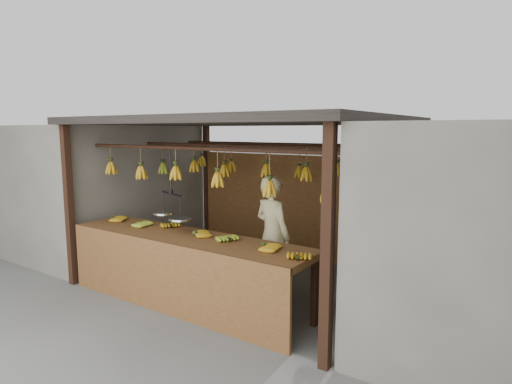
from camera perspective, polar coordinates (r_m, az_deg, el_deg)
The scene contains 8 objects.
ground at distance 6.51m, azimuth -1.51°, elevation -11.71°, with size 80.00×80.00×0.00m, color #5B5B57.
stall at distance 6.40m, azimuth 0.14°, elevation 5.99°, with size 4.30×3.30×2.40m.
neighbor_left at distance 8.79m, azimuth -20.99°, elevation 0.70°, with size 3.00×3.00×2.30m, color slate.
counter at distance 5.47m, azimuth -10.14°, elevation -7.98°, with size 3.56×0.80×0.96m.
hanging_bananas at distance 6.14m, azimuth -1.46°, elevation 2.71°, with size 3.59×2.21×0.39m.
balance_scale at distance 5.77m, azimuth -11.16°, elevation -2.70°, with size 0.75×0.45×0.92m.
vendor at distance 5.80m, azimuth 2.20°, elevation -5.82°, with size 0.59×0.39×1.63m, color beige.
bag_bundles at distance 6.64m, azimuth 19.33°, elevation -2.63°, with size 0.08×0.26×1.22m.
Camera 1 is at (3.57, -4.97, 2.23)m, focal length 30.00 mm.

